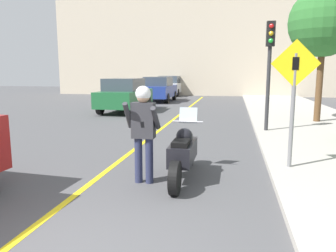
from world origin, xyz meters
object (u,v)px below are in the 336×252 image
at_px(parked_car_blue, 159,89).
at_px(parked_car_white, 170,86).
at_px(motorcycle, 183,153).
at_px(crossing_sign, 294,92).
at_px(person_biker, 143,124).
at_px(parked_car_green, 125,95).
at_px(traffic_light, 270,55).
at_px(street_tree, 324,23).

height_order(parked_car_blue, parked_car_white, same).
xyz_separation_m(motorcycle, crossing_sign, (2.02, 0.78, 1.11)).
xyz_separation_m(person_biker, parked_car_green, (-3.83, 10.28, -0.21)).
relative_size(traffic_light, parked_car_blue, 0.81).
bearing_deg(street_tree, parked_car_blue, 133.92).
xyz_separation_m(person_biker, parked_car_white, (-3.82, 22.26, -0.21)).
height_order(crossing_sign, parked_car_green, crossing_sign).
distance_m(motorcycle, parked_car_white, 22.32).
xyz_separation_m(traffic_light, street_tree, (2.10, 2.45, 1.28)).
bearing_deg(parked_car_blue, motorcycle, -75.50).
bearing_deg(parked_car_green, motorcycle, -65.62).
xyz_separation_m(parked_car_green, parked_car_white, (0.01, 11.98, 0.00)).
distance_m(person_biker, street_tree, 9.57).
distance_m(traffic_light, parked_car_blue, 12.65).
bearing_deg(crossing_sign, parked_car_green, 125.52).
relative_size(street_tree, parked_car_blue, 1.18).
bearing_deg(parked_car_green, traffic_light, -37.01).
height_order(crossing_sign, street_tree, street_tree).
height_order(person_biker, parked_car_white, person_biker).
height_order(crossing_sign, parked_car_white, crossing_sign).
bearing_deg(person_biker, traffic_light, 64.32).
distance_m(person_biker, parked_car_green, 10.98).
height_order(person_biker, crossing_sign, crossing_sign).
distance_m(traffic_light, parked_car_white, 18.09).
height_order(motorcycle, traffic_light, traffic_light).
height_order(person_biker, traffic_light, traffic_light).
bearing_deg(person_biker, crossing_sign, 23.73).
bearing_deg(street_tree, traffic_light, -130.58).
height_order(traffic_light, parked_car_blue, traffic_light).
xyz_separation_m(traffic_light, parked_car_green, (-6.44, 4.85, -1.65)).
distance_m(person_biker, parked_car_blue, 16.76).
bearing_deg(parked_car_blue, person_biker, -78.00).
height_order(person_biker, street_tree, street_tree).
bearing_deg(person_biker, motorcycle, 30.96).
bearing_deg(traffic_light, motorcycle, -111.24).
bearing_deg(parked_car_blue, parked_car_white, 93.24).
xyz_separation_m(person_biker, street_tree, (4.71, 7.88, 2.71)).
height_order(traffic_light, parked_car_green, traffic_light).
distance_m(person_biker, crossing_sign, 2.97).
relative_size(crossing_sign, parked_car_green, 0.59).
height_order(crossing_sign, parked_car_blue, crossing_sign).
bearing_deg(street_tree, motorcycle, -118.45).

